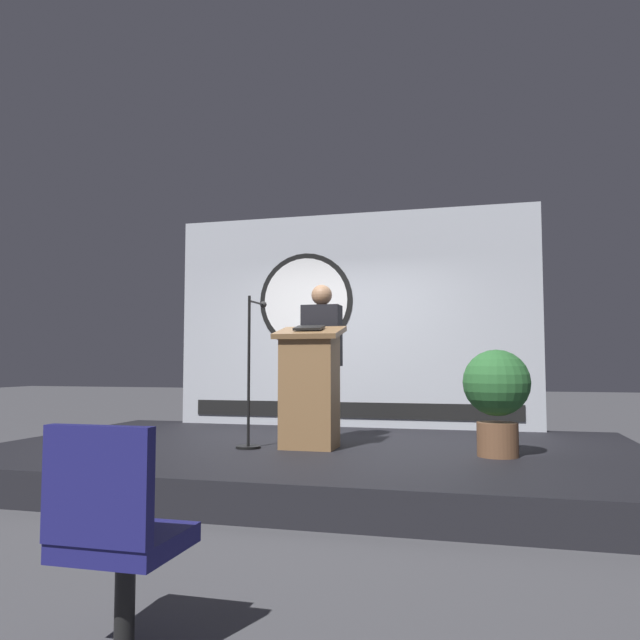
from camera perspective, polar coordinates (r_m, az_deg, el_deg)
ground_plane at (r=6.36m, az=-0.53°, el=-14.21°), size 40.00×40.00×0.00m
stage_platform at (r=6.33m, az=-0.53°, el=-12.87°), size 6.40×4.00×0.30m
banner_display at (r=8.08m, az=2.76°, el=0.03°), size 4.77×0.12×2.80m
podium at (r=6.03m, az=-0.97°, el=-6.26°), size 0.64×0.50×1.20m
speaker_person at (r=6.49m, az=0.16°, el=-3.84°), size 0.40×0.26×1.66m
microphone_stand at (r=6.12m, az=-6.45°, el=-6.78°), size 0.24×0.56×1.49m
potted_plant at (r=5.72m, az=16.07°, el=-6.40°), size 0.59×0.59×0.95m
audience_chair_left at (r=2.64m, az=-18.46°, el=-17.62°), size 0.44×0.45×0.89m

